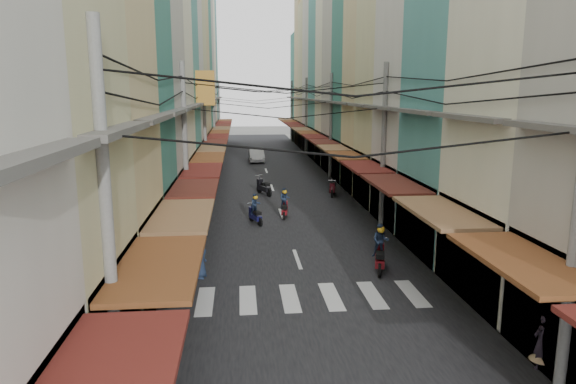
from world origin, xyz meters
TOP-DOWN VIEW (x-y plane):
  - ground at (0.00, 0.00)m, footprint 160.00×160.00m
  - road at (0.00, 20.00)m, footprint 10.00×80.00m
  - sidewalk_left at (-6.50, 20.00)m, footprint 3.00×80.00m
  - sidewalk_right at (6.50, 20.00)m, footprint 3.00×80.00m
  - crosswalk at (-0.00, -6.00)m, footprint 7.55×2.40m
  - building_row_left at (-7.92, 16.56)m, footprint 7.80×67.67m
  - building_row_right at (7.92, 16.45)m, footprint 7.80×68.98m
  - utility_poles at (0.00, 15.01)m, footprint 10.20×66.13m
  - white_car at (-0.63, 28.05)m, footprint 4.70×1.94m
  - bicycle at (7.50, 1.75)m, footprint 1.70×0.80m
  - moving_scooters at (1.04, 4.16)m, footprint 5.72×17.05m
  - parked_scooters at (4.63, -5.02)m, footprint 12.58×13.52m
  - pedestrians at (-4.50, 1.08)m, footprint 13.05×23.02m
  - market_umbrella at (6.03, -8.32)m, footprint 2.21×2.21m
  - traffic_sign at (5.02, -3.69)m, footprint 0.10×0.65m

SIDE VIEW (x-z plane):
  - ground at x=0.00m, z-range 0.00..0.00m
  - white_car at x=-0.63m, z-range -0.82..0.82m
  - bicycle at x=7.50m, z-range -0.56..0.56m
  - road at x=0.00m, z-range 0.00..0.02m
  - crosswalk at x=0.00m, z-range 0.02..0.03m
  - sidewalk_left at x=-6.50m, z-range 0.00..0.06m
  - sidewalk_right at x=6.50m, z-range 0.00..0.06m
  - parked_scooters at x=4.63m, z-range -0.03..0.92m
  - moving_scooters at x=1.04m, z-range -0.41..1.44m
  - pedestrians at x=-4.50m, z-range -0.04..2.02m
  - market_umbrella at x=6.03m, z-range 0.89..3.21m
  - traffic_sign at x=5.02m, z-range 0.69..3.67m
  - utility_poles at x=0.00m, z-range 2.49..10.69m
  - building_row_right at x=7.92m, z-range -1.89..20.71m
  - building_row_left at x=-7.92m, z-range -2.07..21.63m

